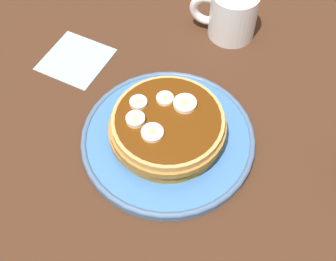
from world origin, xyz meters
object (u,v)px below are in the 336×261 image
pancake_stack (167,127)px  banana_slice_2 (138,103)px  coffee_mug (231,13)px  banana_slice_4 (185,104)px  napkin (76,59)px  banana_slice_1 (152,133)px  plate (168,138)px  banana_slice_3 (136,120)px  banana_slice_0 (165,99)px

pancake_stack → banana_slice_2: 5.72cm
banana_slice_2 → coffee_mug: bearing=-110.3°
banana_slice_4 → napkin: banana_slice_4 is taller
banana_slice_1 → plate: bearing=-113.1°
banana_slice_3 → banana_slice_1: bearing=152.9°
pancake_stack → banana_slice_2: size_ratio=6.75×
napkin → banana_slice_1: bearing=140.6°
banana_slice_0 → coffee_mug: 24.54cm
pancake_stack → banana_slice_0: (1.24, -3.18, 2.66)cm
banana_slice_0 → coffee_mug: coffee_mug is taller
banana_slice_4 → banana_slice_3: bearing=37.5°
banana_slice_0 → napkin: (19.46, -9.42, -6.36)cm
banana_slice_4 → banana_slice_2: bearing=13.1°
banana_slice_3 → coffee_mug: 30.15cm
coffee_mug → banana_slice_0: bearing=76.2°
banana_slice_1 → banana_slice_3: banana_slice_3 is taller
banana_slice_1 → banana_slice_0: bearing=-90.4°
pancake_stack → napkin: size_ratio=1.64×
pancake_stack → banana_slice_2: (4.86, -1.40, 2.67)cm
banana_slice_2 → banana_slice_4: bearing=-166.9°
banana_slice_1 → coffee_mug: size_ratio=0.27×
plate → napkin: bearing=-31.2°
pancake_stack → napkin: (20.70, -12.60, -3.70)cm
plate → banana_slice_2: bearing=-15.9°
pancake_stack → banana_slice_0: bearing=-68.8°
plate → banana_slice_0: bearing=-66.9°
pancake_stack → banana_slice_4: 4.48cm
plate → napkin: (20.83, -12.62, -0.75)cm
plate → banana_slice_0: banana_slice_0 is taller
plate → banana_slice_3: banana_slice_3 is taller
banana_slice_4 → napkin: bearing=-23.0°
coffee_mug → napkin: 29.43cm
banana_slice_0 → banana_slice_4: banana_slice_4 is taller
plate → banana_slice_3: bearing=21.8°
plate → pancake_stack: pancake_stack is taller
banana_slice_0 → coffee_mug: bearing=-103.8°
banana_slice_1 → banana_slice_3: bearing=-27.1°
banana_slice_2 → banana_slice_0: bearing=-153.9°
banana_slice_2 → coffee_mug: 27.30cm
banana_slice_2 → banana_slice_3: 3.25cm
banana_slice_2 → napkin: size_ratio=0.24×
plate → banana_slice_1: banana_slice_1 is taller
pancake_stack → banana_slice_1: bearing=68.9°
pancake_stack → banana_slice_0: size_ratio=6.84×
banana_slice_3 → banana_slice_4: same height
banana_slice_3 → napkin: size_ratio=0.26×
plate → banana_slice_3: (4.42, 1.77, 5.75)cm
coffee_mug → napkin: bearing=29.6°
banana_slice_1 → banana_slice_4: bearing=-117.0°
plate → banana_slice_1: 6.68cm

